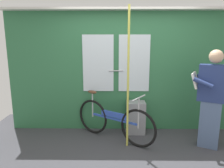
{
  "coord_description": "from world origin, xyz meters",
  "views": [
    {
      "loc": [
        -0.23,
        -3.01,
        1.81
      ],
      "look_at": [
        -0.27,
        0.43,
        1.09
      ],
      "focal_mm": 34.02,
      "sensor_mm": 36.0,
      "label": 1
    }
  ],
  "objects": [
    {
      "name": "trash_bin_by_wall",
      "position": [
        0.19,
        0.94,
        0.32
      ],
      "size": [
        0.36,
        0.28,
        0.63
      ],
      "primitive_type": "cube",
      "color": "gray",
      "rests_on": "ground_plane"
    },
    {
      "name": "ground_plane",
      "position": [
        0.0,
        0.0,
        -0.02
      ],
      "size": [
        5.65,
        3.91,
        0.04
      ],
      "primitive_type": "cube",
      "color": "#38383D"
    },
    {
      "name": "train_door_wall",
      "position": [
        -0.01,
        1.15,
        1.24
      ],
      "size": [
        4.65,
        0.28,
        2.38
      ],
      "color": "#2D6B42",
      "rests_on": "ground_plane"
    },
    {
      "name": "handrail_pole",
      "position": [
        -0.01,
        0.41,
        1.17
      ],
      "size": [
        0.04,
        0.04,
        2.34
      ],
      "primitive_type": "cylinder",
      "color": "#C6C14C",
      "rests_on": "ground_plane"
    },
    {
      "name": "passenger_reading_newspaper",
      "position": [
        1.37,
        0.39,
        0.88
      ],
      "size": [
        0.62,
        0.57,
        1.66
      ],
      "rotation": [
        0.0,
        0.0,
        2.66
      ],
      "color": "slate",
      "rests_on": "ground_plane"
    },
    {
      "name": "bicycle_near_door",
      "position": [
        -0.25,
        0.64,
        0.36
      ],
      "size": [
        1.41,
        0.97,
        0.89
      ],
      "rotation": [
        0.0,
        0.0,
        -0.59
      ],
      "color": "black",
      "rests_on": "ground_plane"
    }
  ]
}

